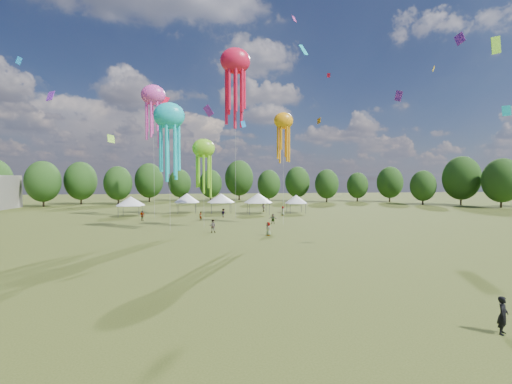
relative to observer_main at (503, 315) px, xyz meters
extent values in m
plane|color=#384416|center=(-8.41, 1.28, -0.88)|extent=(300.00, 300.00, 0.00)
imported|color=black|center=(0.00, 0.00, 0.00)|extent=(0.76, 0.72, 1.75)
imported|color=gray|center=(-13.04, 31.54, 0.01)|extent=(0.94, 0.77, 1.76)
imported|color=gray|center=(0.81, 51.20, 0.03)|extent=(0.61, 0.91, 1.81)
imported|color=gray|center=(-1.87, 58.97, 0.06)|extent=(0.81, 0.99, 1.88)
imported|color=gray|center=(-10.89, 49.73, -0.09)|extent=(1.16, 1.10, 1.58)
imported|color=gray|center=(-24.93, 46.42, -0.03)|extent=(1.06, 0.88, 1.69)
imported|color=gray|center=(-3.37, 39.57, -0.08)|extent=(1.54, 0.84, 1.58)
imported|color=gray|center=(-14.99, 44.90, -0.08)|extent=(0.66, 0.70, 1.60)
imported|color=gray|center=(-6.05, 28.38, -0.03)|extent=(0.85, 0.98, 1.70)
cylinder|color=#47474C|center=(-30.17, 51.46, 0.13)|extent=(0.08, 0.08, 2.01)
cylinder|color=#47474C|center=(-30.17, 55.16, 0.13)|extent=(0.08, 0.08, 2.01)
cylinder|color=#47474C|center=(-26.47, 51.46, 0.13)|extent=(0.08, 0.08, 2.01)
cylinder|color=#47474C|center=(-26.47, 55.16, 0.13)|extent=(0.08, 0.08, 2.01)
cube|color=white|center=(-28.32, 53.31, 1.18)|extent=(4.10, 4.10, 0.10)
cone|color=white|center=(-28.32, 53.31, 2.09)|extent=(5.33, 5.33, 1.72)
cylinder|color=#47474C|center=(-19.94, 56.22, 0.22)|extent=(0.08, 0.08, 2.19)
cylinder|color=#47474C|center=(-19.94, 59.83, 0.22)|extent=(0.08, 0.08, 2.19)
cylinder|color=#47474C|center=(-16.32, 56.22, 0.22)|extent=(0.08, 0.08, 2.19)
cylinder|color=#47474C|center=(-16.32, 59.83, 0.22)|extent=(0.08, 0.08, 2.19)
cube|color=white|center=(-18.13, 58.02, 1.36)|extent=(4.01, 4.01, 0.10)
cone|color=white|center=(-18.13, 58.02, 2.35)|extent=(5.22, 5.22, 1.87)
cylinder|color=#47474C|center=(-13.06, 55.80, 0.20)|extent=(0.08, 0.08, 2.14)
cylinder|color=#47474C|center=(-13.06, 59.78, 0.20)|extent=(0.08, 0.08, 2.14)
cylinder|color=#47474C|center=(-9.08, 55.80, 0.20)|extent=(0.08, 0.08, 2.14)
cylinder|color=#47474C|center=(-9.08, 59.78, 0.20)|extent=(0.08, 0.08, 2.14)
cube|color=white|center=(-11.07, 57.79, 1.32)|extent=(4.38, 4.38, 0.10)
cone|color=white|center=(-11.07, 57.79, 2.28)|extent=(5.70, 5.70, 1.84)
cylinder|color=#47474C|center=(-5.63, 52.41, 0.25)|extent=(0.08, 0.08, 2.25)
cylinder|color=#47474C|center=(-5.63, 56.39, 0.25)|extent=(0.08, 0.08, 2.25)
cylinder|color=#47474C|center=(-1.65, 52.41, 0.25)|extent=(0.08, 0.08, 2.25)
cylinder|color=#47474C|center=(-1.65, 56.39, 0.25)|extent=(0.08, 0.08, 2.25)
cube|color=white|center=(-3.64, 54.40, 1.42)|extent=(4.38, 4.38, 0.10)
cone|color=white|center=(-3.64, 54.40, 2.43)|extent=(5.70, 5.70, 1.92)
cylinder|color=#47474C|center=(2.85, 53.55, 0.13)|extent=(0.08, 0.08, 2.00)
cylinder|color=#47474C|center=(2.85, 56.75, 0.13)|extent=(0.08, 0.08, 2.00)
cylinder|color=#47474C|center=(6.05, 53.55, 0.13)|extent=(0.08, 0.08, 2.00)
cylinder|color=#47474C|center=(6.05, 56.75, 0.13)|extent=(0.08, 0.08, 2.00)
cube|color=white|center=(4.45, 55.15, 1.18)|extent=(3.60, 3.60, 0.10)
cone|color=white|center=(4.45, 55.15, 2.08)|extent=(4.68, 4.68, 1.72)
ellipsoid|color=#19CBDB|center=(-18.84, 34.09, 14.90)|extent=(4.22, 2.96, 3.59)
cylinder|color=beige|center=(-18.84, 34.09, 7.01)|extent=(0.03, 0.03, 15.78)
ellipsoid|color=#F1153A|center=(-8.74, 47.61, 27.36)|extent=(5.39, 3.78, 4.58)
cylinder|color=beige|center=(-8.74, 47.61, 13.24)|extent=(0.03, 0.03, 28.23)
ellipsoid|color=#FF9F0F|center=(-2.10, 37.69, 15.22)|extent=(3.01, 2.11, 2.56)
cylinder|color=beige|center=(-2.10, 37.69, 7.17)|extent=(0.03, 0.03, 16.09)
ellipsoid|color=#F749BC|center=(-23.36, 49.67, 21.34)|extent=(4.29, 3.00, 3.65)
cylinder|color=beige|center=(-23.36, 49.67, 10.23)|extent=(0.03, 0.03, 22.21)
ellipsoid|color=#81D523|center=(-14.25, 36.53, 10.75)|extent=(3.29, 2.30, 2.80)
cylinder|color=beige|center=(-14.25, 36.53, 4.94)|extent=(0.03, 0.03, 11.63)
cube|color=#F749BC|center=(-1.40, 34.09, 28.97)|extent=(0.77, 0.75, 0.86)
cube|color=purple|center=(-13.57, 59.24, 20.66)|extent=(2.33, 1.49, 2.52)
cube|color=#F1153A|center=(12.83, 59.36, 29.20)|extent=(0.71, 0.49, 0.98)
cube|color=yellow|center=(-1.21, 39.30, 13.97)|extent=(0.64, 1.36, 1.37)
cube|color=#81D523|center=(11.57, 13.34, 18.03)|extent=(1.42, 0.44, 1.69)
cube|color=purple|center=(15.53, 22.77, 22.59)|extent=(0.51, 1.35, 1.58)
cube|color=#81D523|center=(-24.87, 73.35, 21.66)|extent=(2.20, 1.75, 2.78)
cube|color=#1B8BF8|center=(-38.18, 35.27, 21.84)|extent=(0.60, 0.75, 0.97)
cube|color=#19CBDB|center=(3.30, 45.92, 29.28)|extent=(2.09, 1.36, 2.29)
cube|color=purple|center=(29.59, 59.52, 25.27)|extent=(0.79, 2.40, 2.75)
cube|color=#FF9F0F|center=(14.62, 71.32, 21.23)|extent=(0.73, 1.67, 1.87)
cube|color=yellow|center=(23.15, 38.19, 24.36)|extent=(0.74, 0.51, 0.95)
cube|color=#81D523|center=(-34.71, 64.34, 15.05)|extent=(1.58, 1.74, 1.93)
cube|color=#1B8BF8|center=(-7.49, 45.73, 15.86)|extent=(1.06, 0.47, 1.30)
cube|color=#19CBDB|center=(31.27, 32.47, 16.62)|extent=(1.22, 0.60, 1.66)
cube|color=purple|center=(-31.95, 29.53, 16.06)|extent=(1.04, 0.96, 1.26)
cube|color=#F1153A|center=(-21.66, 51.03, 20.63)|extent=(2.17, 1.14, 2.17)
cylinder|color=#38281C|center=(-55.58, 79.46, 0.81)|extent=(0.44, 0.44, 3.36)
ellipsoid|color=#224316|center=(-55.58, 79.46, 5.64)|extent=(8.40, 8.40, 10.51)
cylinder|color=#38281C|center=(-49.09, 86.77, 0.83)|extent=(0.44, 0.44, 3.41)
ellipsoid|color=#224316|center=(-49.09, 86.77, 5.73)|extent=(8.53, 8.53, 10.66)
cylinder|color=#38281C|center=(-39.00, 86.30, 0.66)|extent=(0.44, 0.44, 3.07)
ellipsoid|color=#224316|center=(-39.00, 86.30, 5.06)|extent=(7.66, 7.66, 9.58)
cylinder|color=#38281C|center=(-31.92, 94.61, 0.84)|extent=(0.44, 0.44, 3.43)
ellipsoid|color=#224316|center=(-31.92, 94.61, 5.78)|extent=(8.58, 8.58, 10.73)
cylinder|color=#38281C|center=(-23.17, 100.23, 0.60)|extent=(0.44, 0.44, 2.95)
ellipsoid|color=#224316|center=(-23.17, 100.23, 4.83)|extent=(7.37, 7.37, 9.21)
cylinder|color=#38281C|center=(-13.10, 96.33, 0.57)|extent=(0.44, 0.44, 2.89)
ellipsoid|color=#224316|center=(-13.10, 96.33, 4.73)|extent=(7.23, 7.23, 9.04)
cylinder|color=#38281C|center=(-3.49, 100.76, 1.04)|extent=(0.44, 0.44, 3.84)
ellipsoid|color=#224316|center=(-3.49, 100.76, 6.56)|extent=(9.60, 9.60, 11.99)
cylinder|color=#38281C|center=(4.78, 89.72, 0.55)|extent=(0.44, 0.44, 2.84)
ellipsoid|color=#224316|center=(4.78, 89.72, 4.63)|extent=(7.11, 7.11, 8.89)
cylinder|color=#38281C|center=(14.52, 92.31, 0.71)|extent=(0.44, 0.44, 3.16)
ellipsoid|color=#224316|center=(14.52, 92.31, 5.25)|extent=(7.91, 7.91, 9.88)
cylinder|color=#38281C|center=(22.29, 86.56, 0.57)|extent=(0.44, 0.44, 2.88)
ellipsoid|color=#224316|center=(22.29, 86.56, 4.71)|extent=(7.21, 7.21, 9.01)
cylinder|color=#38281C|center=(33.11, 88.52, 0.44)|extent=(0.44, 0.44, 2.63)
ellipsoid|color=#224316|center=(33.11, 88.52, 4.22)|extent=(6.57, 6.57, 8.22)
cylinder|color=#38281C|center=(42.11, 85.00, 0.69)|extent=(0.44, 0.44, 3.13)
ellipsoid|color=#224316|center=(42.11, 85.00, 5.18)|extent=(7.81, 7.81, 9.77)
cylinder|color=#38281C|center=(45.23, 73.09, 0.48)|extent=(0.44, 0.44, 2.72)
ellipsoid|color=#224316|center=(45.23, 73.09, 4.39)|extent=(6.80, 6.80, 8.50)
cylinder|color=#38281C|center=(54.56, 70.20, 1.03)|extent=(0.44, 0.44, 3.81)
ellipsoid|color=#224316|center=(54.56, 70.20, 6.51)|extent=(9.52, 9.52, 11.90)
cylinder|color=#38281C|center=(58.17, 61.07, 0.88)|extent=(0.44, 0.44, 3.51)
ellipsoid|color=#224316|center=(58.17, 61.07, 5.93)|extent=(8.78, 8.78, 10.97)
camera|label=1|loc=(-13.41, -13.75, 6.31)|focal=23.83mm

